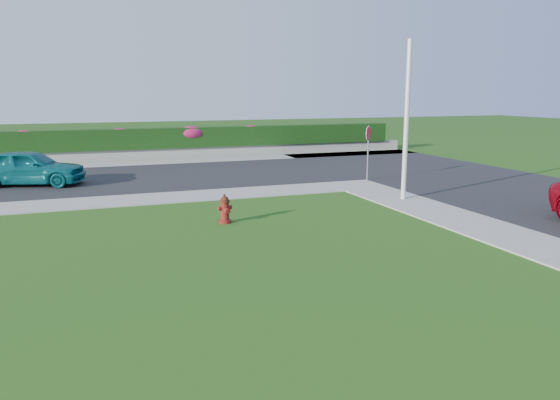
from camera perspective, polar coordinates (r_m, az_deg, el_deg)
name	(u,v)px	position (r m, az deg, el deg)	size (l,w,h in m)	color
ground	(259,278)	(11.05, -2.22, -8.10)	(120.00, 120.00, 0.00)	black
street_right	(555,200)	(20.94, 26.82, 0.02)	(8.00, 32.00, 0.04)	black
street_far	(35,183)	(24.26, -24.26, 1.62)	(26.00, 8.00, 0.04)	black
curb_corner	(356,185)	(21.80, 7.98, 1.53)	(2.00, 2.00, 0.04)	gray
sidewalk_beyond	(126,164)	(29.23, -15.81, 3.68)	(34.00, 2.00, 0.04)	gray
retaining_wall	(123,155)	(30.68, -16.07, 4.53)	(34.00, 0.40, 0.60)	gray
hedge	(122,139)	(30.70, -16.17, 6.12)	(32.00, 0.90, 1.10)	black
fire_hydrant	(225,209)	(15.50, -5.78, -0.98)	(0.43, 0.41, 0.82)	#4C0D0B
sedan_teal	(29,167)	(23.54, -24.72, 3.11)	(1.67, 4.14, 1.41)	#0D6369
utility_pole	(406,122)	(18.92, 13.08, 7.99)	(0.16, 0.16, 5.35)	silver
stop_sign	(368,141)	(22.66, 9.21, 6.13)	(0.49, 0.42, 2.31)	slate
flower_clump_c	(24,135)	(30.60, -25.20, 6.13)	(1.04, 0.67, 0.52)	#BF2052
flower_clump_d	(120,133)	(30.57, -16.42, 6.73)	(1.06, 0.68, 0.53)	#BF2052
flower_clump_e	(192,133)	(31.08, -9.22, 6.94)	(1.53, 0.98, 0.76)	#BF2052
flower_clump_f	(251,130)	(31.92, -3.05, 7.33)	(1.09, 0.70, 0.55)	#BF2052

